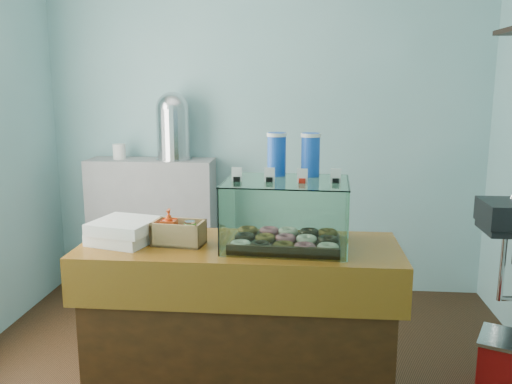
# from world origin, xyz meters

# --- Properties ---
(ground) EXTENTS (3.50, 3.50, 0.00)m
(ground) POSITION_xyz_m (0.00, 0.00, 0.00)
(ground) COLOR black
(ground) RESTS_ON ground
(room_shell) EXTENTS (3.54, 3.04, 2.82)m
(room_shell) POSITION_xyz_m (0.03, 0.01, 1.71)
(room_shell) COLOR #7CB2B5
(room_shell) RESTS_ON ground
(counter) EXTENTS (1.60, 0.60, 0.90)m
(counter) POSITION_xyz_m (0.00, -0.25, 0.46)
(counter) COLOR #45220D
(counter) RESTS_ON ground
(back_shelf) EXTENTS (1.00, 0.32, 1.10)m
(back_shelf) POSITION_xyz_m (-0.90, 1.32, 0.55)
(back_shelf) COLOR #959598
(back_shelf) RESTS_ON ground
(display_case) EXTENTS (0.63, 0.47, 0.55)m
(display_case) POSITION_xyz_m (0.24, -0.22, 1.07)
(display_case) COLOR black
(display_case) RESTS_ON counter
(condiment_crate) EXTENTS (0.27, 0.18, 0.18)m
(condiment_crate) POSITION_xyz_m (-0.31, -0.27, 0.96)
(condiment_crate) COLOR #AD8056
(condiment_crate) RESTS_ON counter
(pastry_boxes) EXTENTS (0.36, 0.37, 0.12)m
(pastry_boxes) POSITION_xyz_m (-0.59, -0.26, 0.96)
(pastry_boxes) COLOR white
(pastry_boxes) RESTS_ON counter
(coffee_urn) EXTENTS (0.29, 0.29, 0.53)m
(coffee_urn) POSITION_xyz_m (-0.71, 1.32, 1.38)
(coffee_urn) COLOR silver
(coffee_urn) RESTS_ON back_shelf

